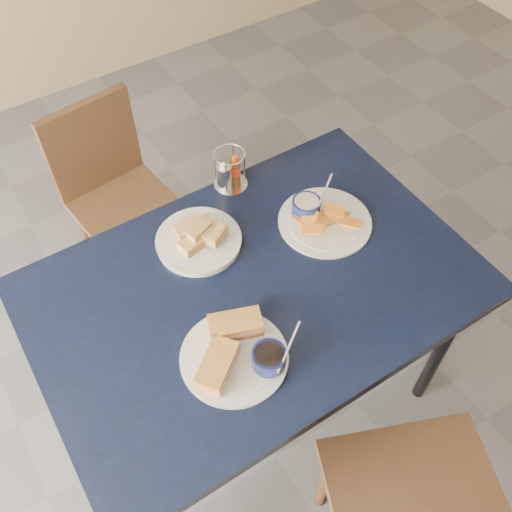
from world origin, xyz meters
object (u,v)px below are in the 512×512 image
sandwich_plate (237,351)px  condiment_caddy (229,173)px  bread_basket (199,239)px  plantain_plate (319,217)px  chair_far (113,183)px  dining_table (255,297)px

sandwich_plate → condiment_caddy: 0.63m
bread_basket → condiment_caddy: size_ratio=1.86×
bread_basket → condiment_caddy: 0.26m
plantain_plate → bread_basket: bearing=161.6°
chair_far → plantain_plate: 0.95m
dining_table → condiment_caddy: 0.42m
chair_far → bread_basket: bearing=-86.8°
dining_table → sandwich_plate: 0.25m
condiment_caddy → plantain_plate: bearing=-61.4°
chair_far → condiment_caddy: bearing=-65.1°
dining_table → bread_basket: bread_basket is taller
sandwich_plate → bread_basket: bearing=75.3°
dining_table → plantain_plate: size_ratio=4.33×
plantain_plate → bread_basket: plantain_plate is taller
condiment_caddy → sandwich_plate: bearing=-119.1°
sandwich_plate → chair_far: bearing=86.7°
sandwich_plate → plantain_plate: bearing=29.9°
chair_far → condiment_caddy: 0.68m
sandwich_plate → plantain_plate: same height
dining_table → chair_far: chair_far is taller
bread_basket → condiment_caddy: bearing=38.6°
dining_table → condiment_caddy: bearing=69.2°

